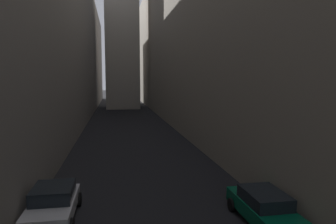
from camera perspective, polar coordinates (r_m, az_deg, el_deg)
name	(u,v)px	position (r m, az deg, el deg)	size (l,w,h in m)	color
ground_plane	(127,123)	(42.88, -7.66, -2.05)	(264.00, 264.00, 0.00)	black
building_block_left	(47,42)	(45.62, -21.92, 12.22)	(10.51, 108.00, 22.49)	slate
building_block_right	(209,33)	(47.07, 7.66, 14.50)	(13.64, 108.00, 25.90)	gray
parked_car_left_third	(53,203)	(14.55, -20.85, -15.70)	(2.05, 3.97, 1.46)	#B7B7BC
parked_car_right_third	(265,208)	(13.82, 17.77, -16.83)	(1.88, 4.45, 1.45)	#05472D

